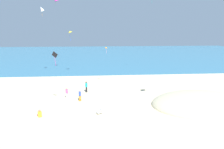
# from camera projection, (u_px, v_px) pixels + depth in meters

# --- Properties ---
(ground_plane) EXTENTS (120.00, 120.00, 0.00)m
(ground_plane) POSITION_uv_depth(u_px,v_px,m) (109.00, 93.00, 26.87)
(ground_plane) COLOR beige
(ocean_water) EXTENTS (120.00, 60.00, 0.05)m
(ocean_water) POSITION_uv_depth(u_px,v_px,m) (102.00, 55.00, 65.86)
(ocean_water) COLOR teal
(ocean_water) RESTS_ON ground_plane
(dune_mound) EXTENTS (11.59, 8.11, 2.75)m
(dune_mound) POSITION_uv_depth(u_px,v_px,m) (201.00, 105.00, 22.57)
(dune_mound) COLOR beige
(dune_mound) RESTS_ON ground_plane
(beach_chair_near_camera) EXTENTS (0.73, 0.69, 0.56)m
(beach_chair_near_camera) POSITION_uv_depth(u_px,v_px,m) (100.00, 111.00, 20.29)
(beach_chair_near_camera) COLOR white
(beach_chair_near_camera) RESTS_ON ground_plane
(person_0) EXTENTS (0.61, 0.69, 0.77)m
(person_0) POSITION_uv_depth(u_px,v_px,m) (40.00, 114.00, 19.61)
(person_0) COLOR yellow
(person_0) RESTS_ON ground_plane
(person_1) EXTENTS (0.34, 0.57, 0.70)m
(person_1) POSITION_uv_depth(u_px,v_px,m) (169.00, 96.00, 24.84)
(person_1) COLOR #D8599E
(person_1) RESTS_ON ground_plane
(person_2) EXTENTS (0.37, 0.37, 1.38)m
(person_2) POSITION_uv_depth(u_px,v_px,m) (67.00, 92.00, 24.63)
(person_2) COLOR white
(person_2) RESTS_ON ground_plane
(person_3) EXTENTS (0.41, 0.41, 1.53)m
(person_3) POSITION_uv_depth(u_px,v_px,m) (86.00, 86.00, 27.01)
(person_3) COLOR black
(person_3) RESTS_ON ground_plane
(person_4) EXTENTS (0.32, 0.32, 1.40)m
(person_4) POSITION_uv_depth(u_px,v_px,m) (80.00, 95.00, 23.70)
(person_4) COLOR orange
(person_4) RESTS_ON ground_plane
(kite_white) EXTENTS (0.99, 0.75, 1.63)m
(kite_white) POSITION_uv_depth(u_px,v_px,m) (42.00, 9.00, 33.54)
(kite_white) COLOR white
(kite_yellow) EXTENTS (0.78, 0.94, 1.91)m
(kite_yellow) POSITION_uv_depth(u_px,v_px,m) (70.00, 32.00, 35.48)
(kite_yellow) COLOR yellow
(kite_orange) EXTENTS (0.45, 0.48, 0.99)m
(kite_orange) POSITION_uv_depth(u_px,v_px,m) (106.00, 48.00, 29.21)
(kite_orange) COLOR orange
(kite_black) EXTENTS (0.72, 0.36, 1.60)m
(kite_black) POSITION_uv_depth(u_px,v_px,m) (55.00, 55.00, 20.80)
(kite_black) COLOR black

